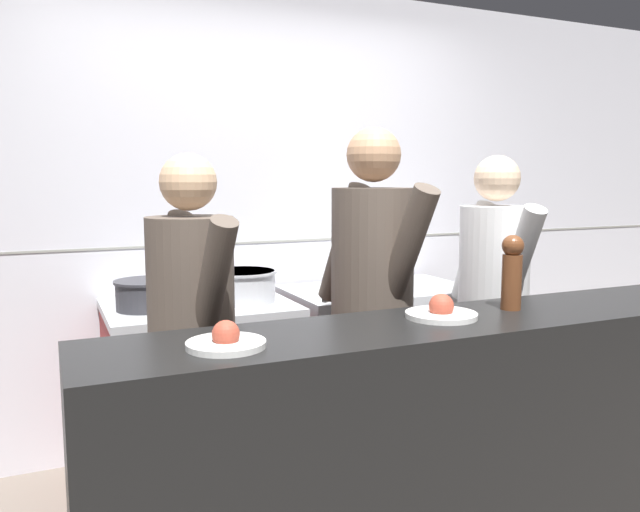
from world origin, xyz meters
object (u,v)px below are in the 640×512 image
Objects in this scene: pepper_mill at (512,270)px; chef_head_cook at (192,342)px; plated_dish_appetiser at (441,312)px; stock_pot at (146,293)px; mixing_bowl_steel at (375,281)px; plated_dish_main at (226,341)px; sauce_pot at (242,285)px; chef_line at (493,307)px; chefs_knife at (338,297)px; chef_sous at (372,308)px; oven_range at (201,390)px.

chef_head_cook reaches higher than pepper_mill.
stock_pot is at bearing 121.68° from plated_dish_appetiser.
plated_dish_main is (-1.23, -1.37, 0.12)m from mixing_bowl_steel.
sauce_pot is 1.23m from chef_line.
pepper_mill is at bearing -97.05° from mixing_bowl_steel.
stock_pot is 1.66m from chef_line.
chef_line is at bearing -42.44° from chefs_knife.
sauce_pot is 1.41m from plated_dish_main.
plated_dish_main reaches higher than stock_pot.
plated_dish_main is 0.77m from plated_dish_appetiser.
mixing_bowl_steel is 0.17× the size of chef_sous.
chef_line is at bearing -7.09° from chef_sous.
chefs_knife is 1.27× the size of plated_dish_appetiser.
chef_sous reaches higher than chef_head_cook.
mixing_bowl_steel is 0.35m from chefs_knife.
plated_dish_appetiser is at bearing -58.32° from stock_pot.
sauce_pot is (0.21, -0.05, 0.53)m from oven_range.
chef_sous is at bearing -100.75° from chefs_knife.
plated_dish_main is at bearing -131.98° from mixing_bowl_steel.
chef_head_cook is (-0.40, -0.68, -0.09)m from sauce_pot.
chef_line is at bearing 40.17° from plated_dish_appetiser.
pepper_mill is at bearing -57.35° from oven_range.
chefs_knife is at bearing 81.91° from plated_dish_appetiser.
pepper_mill is at bearing -117.32° from chef_line.
sauce_pot is at bearing 109.00° from chef_sous.
chefs_knife is at bearing 97.37° from pepper_mill.
mixing_bowl_steel is 1.33m from pepper_mill.
chefs_knife is 0.19× the size of chef_head_cook.
chef_sous is (-0.10, -0.55, 0.05)m from chefs_knife.
sauce_pot is at bearing 164.67° from chefs_knife.
pepper_mill is at bearing -82.63° from chefs_knife.
mixing_bowl_steel is 0.18× the size of chef_head_cook.
plated_dish_appetiser is at bearing -98.09° from chefs_knife.
plated_dish_main is 0.13× the size of chef_sous.
oven_range is at bearing 165.61° from chefs_knife.
chef_head_cook reaches higher than oven_range.
mixing_bowl_steel is 0.74m from chef_line.
chef_head_cook is at bearing -148.97° from mixing_bowl_steel.
plated_dish_main is at bearing -174.93° from plated_dish_appetiser.
stock_pot is at bearing -178.79° from mixing_bowl_steel.
mixing_bowl_steel is at bearing -0.59° from oven_range.
plated_dish_appetiser is 0.60m from chef_sous.
plated_dish_main is (-0.24, -1.38, 0.62)m from oven_range.
mixing_bowl_steel is 0.83m from chef_sous.
chef_line is at bearing -31.90° from sauce_pot.
chefs_knife is at bearing -8.39° from stock_pot.
plated_dish_appetiser is at bearing -177.99° from pepper_mill.
oven_range is at bearing 122.65° from pepper_mill.
chef_sous is 1.06× the size of chef_line.
sauce_pot is 0.50m from chefs_knife.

